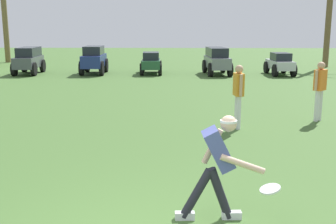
{
  "coord_description": "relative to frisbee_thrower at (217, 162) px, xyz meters",
  "views": [
    {
      "loc": [
        0.42,
        -4.23,
        2.54
      ],
      "look_at": [
        0.25,
        3.51,
        0.9
      ],
      "focal_mm": 45.0,
      "sensor_mm": 36.0,
      "label": 1
    }
  ],
  "objects": [
    {
      "name": "parked_car_slot_d",
      "position": [
        1.47,
        16.04,
        -0.07
      ],
      "size": [
        1.37,
        2.49,
        1.34
      ],
      "color": "slate",
      "rests_on": "ground_plane"
    },
    {
      "name": "parked_car_slot_b",
      "position": [
        -4.75,
        16.18,
        -0.05
      ],
      "size": [
        1.23,
        2.38,
        1.4
      ],
      "color": "navy",
      "rests_on": "ground_plane"
    },
    {
      "name": "parked_car_slot_c",
      "position": [
        -1.85,
        16.27,
        -0.23
      ],
      "size": [
        1.17,
        2.24,
        1.1
      ],
      "color": "#235133",
      "rests_on": "ground_plane"
    },
    {
      "name": "palm_tree_left_of_centre",
      "position": [
        8.19,
        19.77,
        2.65
      ],
      "size": [
        3.59,
        2.93,
        5.73
      ],
      "color": "brown",
      "rests_on": "ground_plane"
    },
    {
      "name": "teammate_near_sideline",
      "position": [
        3.2,
        5.78,
        0.15
      ],
      "size": [
        0.4,
        0.39,
        1.56
      ],
      "color": "silver",
      "rests_on": "ground_plane"
    },
    {
      "name": "parked_car_slot_a",
      "position": [
        -8.06,
        16.06,
        -0.07
      ],
      "size": [
        1.27,
        2.45,
        1.34
      ],
      "color": "#474C51",
      "rests_on": "ground_plane"
    },
    {
      "name": "palm_tree_far_left",
      "position": [
        -11.65,
        22.4,
        2.52
      ],
      "size": [
        3.47,
        3.39,
        5.41
      ],
      "color": "brown",
      "rests_on": "ground_plane"
    },
    {
      "name": "teammate_midfield",
      "position": [
        0.96,
        4.91,
        0.15
      ],
      "size": [
        0.24,
        0.5,
        1.56
      ],
      "color": "silver",
      "rests_on": "ground_plane"
    },
    {
      "name": "parked_car_slot_e",
      "position": [
        4.59,
        15.91,
        -0.23
      ],
      "size": [
        1.21,
        2.25,
        1.1
      ],
      "color": "#B7BABF",
      "rests_on": "ground_plane"
    },
    {
      "name": "frisbee_in_flight",
      "position": [
        0.66,
        -0.17,
        -0.3
      ],
      "size": [
        0.31,
        0.32,
        0.1
      ],
      "color": "white"
    },
    {
      "name": "frisbee_thrower",
      "position": [
        0.0,
        0.0,
        0.0
      ],
      "size": [
        1.13,
        0.46,
        1.4
      ],
      "color": "#23232D",
      "rests_on": "ground_plane"
    }
  ]
}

